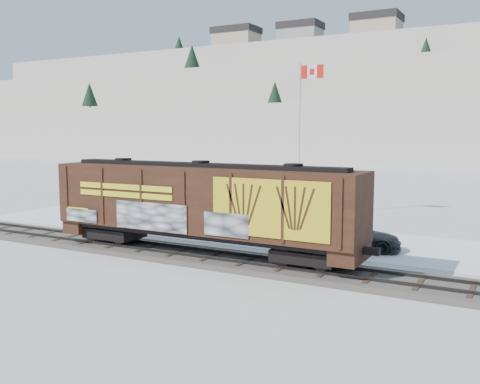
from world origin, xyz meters
The scene contains 9 objects.
ground centered at (0.00, 0.00, 0.00)m, with size 500.00×500.00×0.00m, color white.
rail_track centered at (0.00, 0.00, 0.15)m, with size 50.00×3.40×0.43m.
parking_strip centered at (0.00, 7.50, 0.01)m, with size 40.00×8.00×0.03m, color white.
hillside centered at (-0.05, 139.79, 14.37)m, with size 360.00×110.00×93.00m.
hopper_railcar centered at (1.26, -0.01, 2.93)m, with size 16.69×3.06×4.51m.
flagpole centered at (0.21, 15.81, 4.30)m, with size 2.30×0.90×11.61m.
car_silver centered at (-9.74, 7.02, 0.78)m, with size 1.76×4.38×1.49m, color silver.
car_white centered at (-4.22, 7.76, 0.76)m, with size 1.54×4.41×1.45m, color silver.
car_dark centered at (7.32, 5.77, 0.80)m, with size 2.17×5.33×1.55m, color black.
Camera 1 is at (15.72, -22.52, 6.55)m, focal length 40.00 mm.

